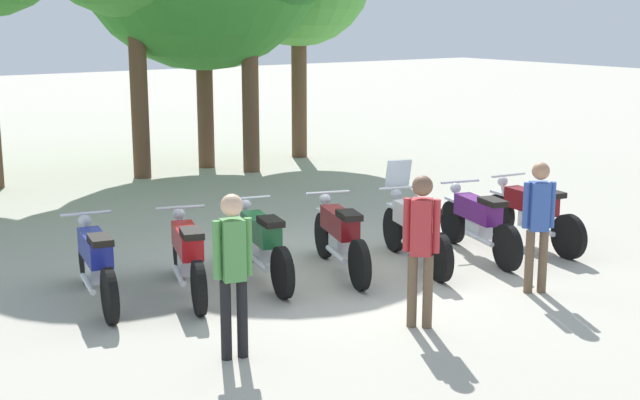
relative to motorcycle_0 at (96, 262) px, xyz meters
name	(u,v)px	position (x,y,z in m)	size (l,w,h in m)	color
ground_plane	(341,272)	(3.12, -0.66, -0.50)	(80.00, 80.00, 0.00)	#ADA899
motorcycle_0	(96,262)	(0.00, 0.00, 0.00)	(0.72, 2.17, 0.99)	black
motorcycle_1	(188,254)	(1.04, -0.32, 0.00)	(0.86, 2.12, 0.99)	black
motorcycle_2	(261,242)	(2.08, -0.34, 0.00)	(0.77, 2.16, 0.99)	black
motorcycle_3	(340,235)	(3.13, -0.62, 0.00)	(0.87, 2.11, 0.99)	black
motorcycle_4	(414,228)	(4.17, -0.91, 0.01)	(0.85, 2.13, 1.37)	black
motorcycle_5	(478,221)	(5.21, -1.07, 0.00)	(0.82, 2.14, 0.99)	black
motorcycle_6	(531,213)	(6.24, -1.12, 0.00)	(0.67, 2.18, 0.99)	black
person_0	(538,218)	(4.61, -2.70, 0.45)	(0.39, 0.29, 1.64)	brown
person_1	(421,240)	(2.62, -2.83, 0.49)	(0.33, 0.35, 1.70)	brown
person_2	(233,264)	(0.51, -2.45, 0.48)	(0.41, 0.26, 1.68)	black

